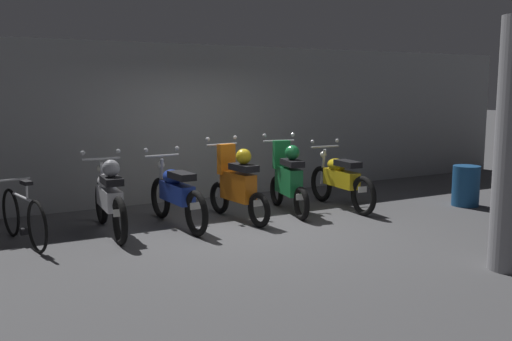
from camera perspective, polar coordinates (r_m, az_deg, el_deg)
ground_plane at (r=8.57m, az=-0.16°, el=-5.67°), size 80.00×80.00×0.00m
back_wall at (r=10.68m, az=-6.91°, el=4.78°), size 16.00×0.30×2.85m
motorbike_slot_0 at (r=8.38m, az=-14.43°, el=-2.58°), size 0.59×1.95×1.15m
motorbike_slot_1 at (r=8.62m, az=-7.97°, el=-2.33°), size 0.59×1.95×1.15m
motorbike_slot_2 at (r=8.94m, az=-1.89°, el=-1.38°), size 0.59×1.68×1.29m
motorbike_slot_3 at (r=9.50m, az=3.21°, el=-0.81°), size 0.59×1.66×1.29m
motorbike_slot_4 at (r=9.96m, az=8.42°, el=-0.90°), size 0.59×1.95×1.15m
bicycle at (r=8.18m, az=-22.21°, el=-4.38°), size 0.51×1.71×0.89m
trash_bin at (r=10.70m, az=20.21°, el=-1.44°), size 0.47×0.47×0.71m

